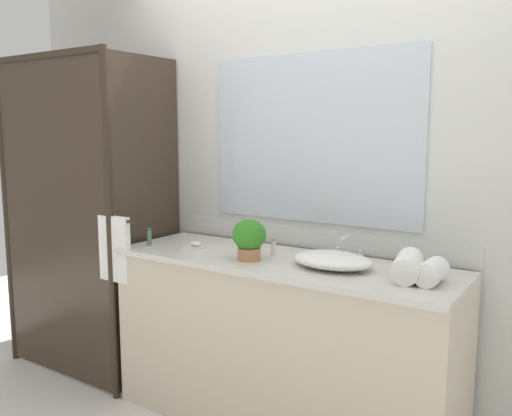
% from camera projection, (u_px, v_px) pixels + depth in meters
% --- Properties ---
extents(wall_back_with_mirror, '(4.40, 0.06, 2.60)m').
position_uv_depth(wall_back_with_mirror, '(314.00, 175.00, 2.94)').
color(wall_back_with_mirror, silver).
rests_on(wall_back_with_mirror, ground_plane).
extents(vanity_cabinet, '(1.80, 0.58, 0.90)m').
position_uv_depth(vanity_cabinet, '(281.00, 343.00, 2.79)').
color(vanity_cabinet, beige).
rests_on(vanity_cabinet, ground_plane).
extents(shower_enclosure, '(1.20, 0.59, 2.00)m').
position_uv_depth(shower_enclosure, '(84.00, 218.00, 3.24)').
color(shower_enclosure, '#2D2319').
rests_on(shower_enclosure, ground_plane).
extents(sink_basin, '(0.40, 0.28, 0.08)m').
position_uv_depth(sink_basin, '(332.00, 260.00, 2.54)').
color(sink_basin, white).
rests_on(sink_basin, vanity_cabinet).
extents(faucet, '(0.17, 0.12, 0.13)m').
position_uv_depth(faucet, '(348.00, 252.00, 2.69)').
color(faucet, silver).
rests_on(faucet, vanity_cabinet).
extents(potted_plant, '(0.17, 0.17, 0.21)m').
position_uv_depth(potted_plant, '(249.00, 238.00, 2.69)').
color(potted_plant, '#B77A51').
rests_on(potted_plant, vanity_cabinet).
extents(soap_dish, '(0.10, 0.07, 0.04)m').
position_uv_depth(soap_dish, '(196.00, 246.00, 2.97)').
color(soap_dish, silver).
rests_on(soap_dish, vanity_cabinet).
extents(amenity_bottle_conditioner, '(0.02, 0.02, 0.09)m').
position_uv_depth(amenity_bottle_conditioner, '(273.00, 247.00, 2.81)').
color(amenity_bottle_conditioner, silver).
rests_on(amenity_bottle_conditioner, vanity_cabinet).
extents(amenity_bottle_lotion, '(0.03, 0.03, 0.10)m').
position_uv_depth(amenity_bottle_lotion, '(149.00, 237.00, 3.04)').
color(amenity_bottle_lotion, '#4C7056').
rests_on(amenity_bottle_lotion, vanity_cabinet).
extents(rolled_towel_near_edge, '(0.11, 0.18, 0.10)m').
position_uv_depth(rolled_towel_near_edge, '(432.00, 272.00, 2.27)').
color(rolled_towel_near_edge, white).
rests_on(rolled_towel_near_edge, vanity_cabinet).
extents(rolled_towel_middle, '(0.17, 0.28, 0.12)m').
position_uv_depth(rolled_towel_middle, '(407.00, 266.00, 2.34)').
color(rolled_towel_middle, white).
rests_on(rolled_towel_middle, vanity_cabinet).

